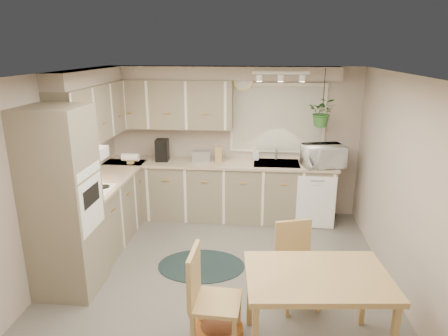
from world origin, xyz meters
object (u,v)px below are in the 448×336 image
at_px(braided_rug, 201,266).
at_px(microwave, 323,153).
at_px(pet_bed, 218,331).
at_px(chair_left, 217,300).
at_px(chair_back, 298,267).
at_px(dining_table, 315,313).

distance_m(braided_rug, microwave, 2.49).
distance_m(pet_bed, microwave, 3.21).
xyz_separation_m(chair_left, chair_back, (0.79, 0.69, -0.03)).
bearing_deg(microwave, chair_left, -128.69).
height_order(chair_left, pet_bed, chair_left).
height_order(pet_bed, microwave, microwave).
distance_m(chair_back, microwave, 2.32).
height_order(dining_table, chair_back, chair_back).
bearing_deg(chair_left, pet_bed, -177.29).
distance_m(chair_back, pet_bed, 1.05).
bearing_deg(chair_left, chair_back, 133.40).
distance_m(dining_table, chair_left, 0.89).
bearing_deg(braided_rug, pet_bed, -74.42).
distance_m(chair_left, chair_back, 1.05).
bearing_deg(braided_rug, dining_table, -47.63).
bearing_deg(braided_rug, chair_left, -75.64).
xyz_separation_m(dining_table, chair_left, (-0.88, -0.02, 0.09)).
distance_m(chair_back, braided_rug, 1.40).
bearing_deg(chair_left, braided_rug, -163.13).
height_order(braided_rug, microwave, microwave).
relative_size(chair_back, braided_rug, 0.82).
height_order(chair_left, braided_rug, chair_left).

